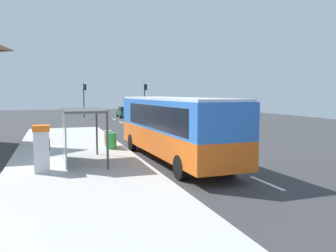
{
  "coord_description": "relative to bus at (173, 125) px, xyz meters",
  "views": [
    {
      "loc": [
        -7.43,
        -17.34,
        3.42
      ],
      "look_at": [
        -1.0,
        2.25,
        1.5
      ],
      "focal_mm": 37.68,
      "sensor_mm": 36.0,
      "label": 1
    }
  ],
  "objects": [
    {
      "name": "ground_plane",
      "position": [
        1.71,
        14.73,
        -1.86
      ],
      "size": [
        56.0,
        92.0,
        0.04
      ],
      "primitive_type": "cube",
      "color": "#38383A"
    },
    {
      "name": "sidewalk_platform",
      "position": [
        -4.69,
        2.73,
        -1.75
      ],
      "size": [
        6.2,
        30.0,
        0.18
      ],
      "primitive_type": "cube",
      "color": "beige",
      "rests_on": "ground"
    },
    {
      "name": "lane_stripe_seg_0",
      "position": [
        1.96,
        -5.27,
        -1.84
      ],
      "size": [
        0.16,
        2.2,
        0.01
      ],
      "primitive_type": "cube",
      "color": "silver",
      "rests_on": "ground"
    },
    {
      "name": "lane_stripe_seg_1",
      "position": [
        1.96,
        -0.27,
        -1.84
      ],
      "size": [
        0.16,
        2.2,
        0.01
      ],
      "primitive_type": "cube",
      "color": "silver",
      "rests_on": "ground"
    },
    {
      "name": "lane_stripe_seg_2",
      "position": [
        1.96,
        4.73,
        -1.84
      ],
      "size": [
        0.16,
        2.2,
        0.01
      ],
      "primitive_type": "cube",
      "color": "silver",
      "rests_on": "ground"
    },
    {
      "name": "lane_stripe_seg_3",
      "position": [
        1.96,
        9.73,
        -1.84
      ],
      "size": [
        0.16,
        2.2,
        0.01
      ],
      "primitive_type": "cube",
      "color": "silver",
      "rests_on": "ground"
    },
    {
      "name": "lane_stripe_seg_4",
      "position": [
        1.96,
        14.73,
        -1.84
      ],
      "size": [
        0.16,
        2.2,
        0.01
      ],
      "primitive_type": "cube",
      "color": "silver",
      "rests_on": "ground"
    },
    {
      "name": "lane_stripe_seg_5",
      "position": [
        1.96,
        19.73,
        -1.84
      ],
      "size": [
        0.16,
        2.2,
        0.01
      ],
      "primitive_type": "cube",
      "color": "silver",
      "rests_on": "ground"
    },
    {
      "name": "lane_stripe_seg_6",
      "position": [
        1.96,
        24.73,
        -1.84
      ],
      "size": [
        0.16,
        2.2,
        0.01
      ],
      "primitive_type": "cube",
      "color": "silver",
      "rests_on": "ground"
    },
    {
      "name": "lane_stripe_seg_7",
      "position": [
        1.96,
        29.73,
        -1.84
      ],
      "size": [
        0.16,
        2.2,
        0.01
      ],
      "primitive_type": "cube",
      "color": "silver",
      "rests_on": "ground"
    },
    {
      "name": "bus",
      "position": [
        0.0,
        0.0,
        0.0
      ],
      "size": [
        2.9,
        11.09,
        3.21
      ],
      "color": "orange",
      "rests_on": "ground"
    },
    {
      "name": "white_van",
      "position": [
        3.91,
        21.92,
        -0.5
      ],
      "size": [
        2.04,
        5.2,
        2.3
      ],
      "color": "white",
      "rests_on": "ground"
    },
    {
      "name": "sedan_near",
      "position": [
        4.01,
        32.74,
        -1.05
      ],
      "size": [
        1.95,
        4.45,
        1.52
      ],
      "color": "#195933",
      "rests_on": "ground"
    },
    {
      "name": "ticket_machine",
      "position": [
        -6.19,
        -1.4,
        -0.67
      ],
      "size": [
        0.66,
        0.76,
        1.94
      ],
      "color": "silver",
      "rests_on": "sidewalk_platform"
    },
    {
      "name": "recycling_bin_green",
      "position": [
        -2.49,
        3.7,
        -1.19
      ],
      "size": [
        0.52,
        0.52,
        0.95
      ],
      "primitive_type": "cylinder",
      "color": "green",
      "rests_on": "sidewalk_platform"
    },
    {
      "name": "recycling_bin_blue",
      "position": [
        -2.49,
        4.4,
        -1.19
      ],
      "size": [
        0.52,
        0.52,
        0.95
      ],
      "primitive_type": "cylinder",
      "color": "blue",
      "rests_on": "sidewalk_platform"
    },
    {
      "name": "recycling_bin_yellow",
      "position": [
        -2.49,
        5.1,
        -1.19
      ],
      "size": [
        0.52,
        0.52,
        0.95
      ],
      "primitive_type": "cylinder",
      "color": "yellow",
      "rests_on": "sidewalk_platform"
    },
    {
      "name": "traffic_light_near_side",
      "position": [
        7.21,
        33.5,
        1.36
      ],
      "size": [
        0.49,
        0.28,
        4.81
      ],
      "color": "#2D2D2D",
      "rests_on": "ground"
    },
    {
      "name": "traffic_light_far_side",
      "position": [
        -1.38,
        34.3,
        1.34
      ],
      "size": [
        0.49,
        0.28,
        4.76
      ],
      "color": "#2D2D2D",
      "rests_on": "ground"
    },
    {
      "name": "bus_shelter",
      "position": [
        -4.7,
        0.18,
        0.25
      ],
      "size": [
        1.8,
        4.0,
        2.5
      ],
      "color": "#4C4C51",
      "rests_on": "sidewalk_platform"
    }
  ]
}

